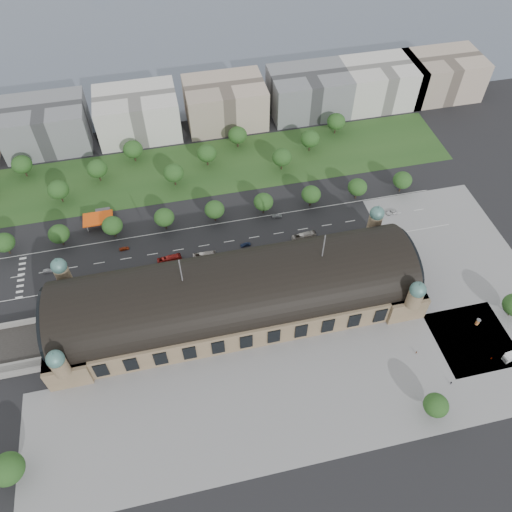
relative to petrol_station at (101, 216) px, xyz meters
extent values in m
plane|color=black|center=(53.91, -65.28, -2.95)|extent=(900.00, 900.00, 0.00)
cube|color=#91775A|center=(53.91, -65.28, 3.05)|extent=(150.00, 40.00, 12.00)
cube|color=#91775A|center=(-13.09, -65.28, 3.05)|extent=(16.00, 43.00, 12.00)
cube|color=#91775A|center=(120.91, -65.28, 3.05)|extent=(16.00, 43.00, 12.00)
cylinder|color=black|center=(53.91, -65.28, 9.05)|extent=(144.00, 37.60, 37.60)
cylinder|color=black|center=(-19.09, -65.28, 11.05)|extent=(1.20, 32.00, 32.00)
cylinder|color=black|center=(126.91, -65.28, 11.05)|extent=(1.20, 32.00, 32.00)
cylinder|color=#91775A|center=(-13.09, -44.28, 13.05)|extent=(6.00, 6.00, 8.00)
sphere|color=slate|center=(-13.09, -44.28, 18.55)|extent=(6.40, 6.40, 6.40)
cone|color=slate|center=(-13.09, -44.28, 22.55)|extent=(1.00, 1.00, 2.50)
cylinder|color=#91775A|center=(120.91, -44.28, 13.05)|extent=(6.00, 6.00, 8.00)
sphere|color=slate|center=(120.91, -44.28, 18.55)|extent=(6.40, 6.40, 6.40)
cone|color=slate|center=(120.91, -44.28, 22.55)|extent=(1.00, 1.00, 2.50)
cylinder|color=#91775A|center=(-13.09, -86.28, 13.05)|extent=(6.00, 6.00, 8.00)
sphere|color=slate|center=(-13.09, -86.28, 18.55)|extent=(6.40, 6.40, 6.40)
cone|color=slate|center=(-13.09, -86.28, 22.55)|extent=(1.00, 1.00, 2.50)
cylinder|color=#91775A|center=(120.91, -86.28, 13.05)|extent=(6.00, 6.00, 8.00)
sphere|color=slate|center=(120.91, -86.28, 18.55)|extent=(6.40, 6.40, 6.40)
cone|color=slate|center=(120.91, -86.28, 22.55)|extent=(1.00, 1.00, 2.50)
cylinder|color=#59595B|center=(33.91, -65.28, 28.55)|extent=(0.50, 0.50, 12.00)
cylinder|color=#59595B|center=(88.91, -65.28, 28.55)|extent=(0.50, 0.50, 12.00)
cube|color=gray|center=(63.91, -109.28, -2.95)|extent=(190.00, 48.00, 0.12)
cube|color=gray|center=(156.91, -65.28, -2.95)|extent=(56.00, 100.00, 0.12)
cube|color=black|center=(33.91, -27.28, -2.95)|extent=(260.00, 26.00, 0.10)
cube|color=#24491D|center=(38.91, 27.72, -2.95)|extent=(300.00, 45.00, 0.10)
cube|color=#ED4E0D|center=(-1.09, -3.28, 1.75)|extent=(14.00, 9.00, 0.70)
cube|color=#59595B|center=(0.91, 2.72, -1.35)|extent=(7.00, 5.00, 3.20)
cylinder|color=#59595B|center=(-6.59, -0.08, -0.75)|extent=(0.50, 0.50, 4.40)
cylinder|color=#59595B|center=(4.41, -0.08, -0.75)|extent=(0.50, 0.50, 4.40)
cylinder|color=#59595B|center=(-6.59, -6.48, -0.75)|extent=(0.50, 0.50, 4.40)
cylinder|color=#59595B|center=(4.41, -6.48, -0.75)|extent=(0.50, 0.50, 4.40)
cube|color=slate|center=(53.91, 232.72, -2.95)|extent=(700.00, 320.00, 0.08)
cube|color=slate|center=(-26.09, 67.72, 9.05)|extent=(45.00, 32.00, 24.00)
cube|color=silver|center=(23.91, 67.72, 9.05)|extent=(45.00, 32.00, 24.00)
cube|color=#BEA995|center=(73.91, 67.72, 9.05)|extent=(45.00, 32.00, 24.00)
cube|color=slate|center=(123.91, 67.72, 9.05)|extent=(45.00, 32.00, 24.00)
cube|color=silver|center=(168.91, 67.72, 9.05)|extent=(45.00, 32.00, 24.00)
cube|color=#BEA995|center=(208.91, 67.72, 9.05)|extent=(45.00, 32.00, 24.00)
cylinder|color=#2D2116|center=(-42.09, -12.28, -0.79)|extent=(0.70, 0.70, 4.32)
ellipsoid|color=#1B4418|center=(-42.09, -12.28, 4.49)|extent=(9.60, 9.60, 8.16)
cylinder|color=#2D2116|center=(-18.09, -12.28, -0.79)|extent=(0.70, 0.70, 4.32)
ellipsoid|color=#1B4418|center=(-18.09, -12.28, 4.49)|extent=(9.60, 9.60, 8.16)
cylinder|color=#2D2116|center=(5.91, -12.28, -0.79)|extent=(0.70, 0.70, 4.32)
ellipsoid|color=#1B4418|center=(5.91, -12.28, 4.49)|extent=(9.60, 9.60, 8.16)
cylinder|color=#2D2116|center=(29.91, -12.28, -0.79)|extent=(0.70, 0.70, 4.32)
ellipsoid|color=#1B4418|center=(29.91, -12.28, 4.49)|extent=(9.60, 9.60, 8.16)
cylinder|color=#2D2116|center=(53.91, -12.28, -0.79)|extent=(0.70, 0.70, 4.32)
ellipsoid|color=#1B4418|center=(53.91, -12.28, 4.49)|extent=(9.60, 9.60, 8.16)
cylinder|color=#2D2116|center=(77.91, -12.28, -0.79)|extent=(0.70, 0.70, 4.32)
ellipsoid|color=#1B4418|center=(77.91, -12.28, 4.49)|extent=(9.60, 9.60, 8.16)
cylinder|color=#2D2116|center=(101.91, -12.28, -0.79)|extent=(0.70, 0.70, 4.32)
ellipsoid|color=#1B4418|center=(101.91, -12.28, 4.49)|extent=(9.60, 9.60, 8.16)
cylinder|color=#2D2116|center=(125.91, -12.28, -0.79)|extent=(0.70, 0.70, 4.32)
ellipsoid|color=#1B4418|center=(125.91, -12.28, 4.49)|extent=(9.60, 9.60, 8.16)
cylinder|color=#2D2116|center=(149.91, -12.28, -0.79)|extent=(0.70, 0.70, 4.32)
ellipsoid|color=#1B4418|center=(149.91, -12.28, 4.49)|extent=(9.60, 9.60, 8.16)
cylinder|color=#2D2116|center=(-38.09, 41.72, -0.61)|extent=(0.70, 0.70, 4.68)
ellipsoid|color=#1B4418|center=(-38.09, 41.72, 5.11)|extent=(10.40, 10.40, 8.84)
cylinder|color=#2D2116|center=(-19.09, 17.72, -0.61)|extent=(0.70, 0.70, 4.68)
ellipsoid|color=#1B4418|center=(-19.09, 17.72, 5.11)|extent=(10.40, 10.40, 8.84)
cylinder|color=#2D2116|center=(-0.09, 29.72, -0.61)|extent=(0.70, 0.70, 4.68)
ellipsoid|color=#1B4418|center=(-0.09, 29.72, 5.11)|extent=(10.40, 10.40, 8.84)
cylinder|color=#2D2116|center=(18.91, 41.72, -0.61)|extent=(0.70, 0.70, 4.68)
ellipsoid|color=#1B4418|center=(18.91, 41.72, 5.11)|extent=(10.40, 10.40, 8.84)
cylinder|color=#2D2116|center=(37.91, 17.72, -0.61)|extent=(0.70, 0.70, 4.68)
ellipsoid|color=#1B4418|center=(37.91, 17.72, 5.11)|extent=(10.40, 10.40, 8.84)
cylinder|color=#2D2116|center=(56.91, 29.72, -0.61)|extent=(0.70, 0.70, 4.68)
ellipsoid|color=#1B4418|center=(56.91, 29.72, 5.11)|extent=(10.40, 10.40, 8.84)
cylinder|color=#2D2116|center=(75.91, 41.72, -0.61)|extent=(0.70, 0.70, 4.68)
ellipsoid|color=#1B4418|center=(75.91, 41.72, 5.11)|extent=(10.40, 10.40, 8.84)
cylinder|color=#2D2116|center=(94.91, 17.72, -0.61)|extent=(0.70, 0.70, 4.68)
ellipsoid|color=#1B4418|center=(94.91, 17.72, 5.11)|extent=(10.40, 10.40, 8.84)
cylinder|color=#2D2116|center=(113.91, 29.72, -0.61)|extent=(0.70, 0.70, 4.68)
ellipsoid|color=#1B4418|center=(113.91, 29.72, 5.11)|extent=(10.40, 10.40, 8.84)
cylinder|color=#2D2116|center=(132.91, 41.72, -0.61)|extent=(0.70, 0.70, 4.68)
ellipsoid|color=#1B4418|center=(132.91, 41.72, 5.11)|extent=(10.40, 10.40, 8.84)
cylinder|color=#2D2116|center=(163.91, -93.28, -0.79)|extent=(0.70, 0.70, 4.32)
cylinder|color=#2D2116|center=(-31.09, -115.28, -0.61)|extent=(0.70, 0.70, 4.68)
ellipsoid|color=#1B4418|center=(-31.09, -115.28, 5.11)|extent=(11.00, 11.00, 9.35)
cylinder|color=#2D2116|center=(113.91, -125.28, -0.97)|extent=(0.70, 0.70, 3.96)
ellipsoid|color=#1B4418|center=(113.91, -125.28, 3.87)|extent=(9.00, 9.00, 7.65)
imported|color=gray|center=(-24.33, -27.46, -2.24)|extent=(4.41, 1.77, 1.43)
imported|color=black|center=(-3.88, -38.26, -2.14)|extent=(6.12, 3.44, 1.61)
imported|color=maroon|center=(9.55, -21.53, -2.31)|extent=(4.52, 2.10, 1.28)
imported|color=#1B294D|center=(64.81, -31.51, -2.13)|extent=(4.91, 2.24, 1.63)
imported|color=#5B5E63|center=(83.80, -16.76, -2.18)|extent=(4.83, 2.18, 1.54)
imported|color=silver|center=(139.51, -26.67, -2.17)|extent=(5.64, 2.70, 1.55)
imported|color=black|center=(-12.43, -44.28, -2.14)|extent=(5.19, 3.34, 1.62)
imported|color=maroon|center=(-21.69, -44.28, -2.28)|extent=(5.33, 4.08, 1.35)
imported|color=#192647|center=(-3.00, -44.28, -2.13)|extent=(5.97, 4.97, 1.63)
imported|color=#585C60|center=(5.13, -42.52, -2.18)|extent=(4.72, 4.12, 1.54)
imported|color=silver|center=(22.21, -44.28, -2.30)|extent=(4.07, 3.15, 1.29)
imported|color=gray|center=(21.69, -43.72, -2.26)|extent=(5.37, 4.62, 1.37)
imported|color=black|center=(22.45, -40.28, -2.16)|extent=(5.74, 4.99, 1.59)
imported|color=#AB1F1B|center=(29.32, -33.28, -1.41)|extent=(11.26, 3.72, 3.08)
imported|color=beige|center=(45.19, -34.55, -1.46)|extent=(10.79, 2.88, 2.98)
imported|color=#B8B1AB|center=(92.75, -33.28, -1.31)|extent=(11.98, 3.78, 3.28)
cube|color=#BDBCBF|center=(153.74, -111.62, -1.54)|extent=(6.92, 3.95, 2.82)
cube|color=#BDBCBF|center=(151.41, -112.13, -1.97)|extent=(2.21, 2.71, 1.95)
cube|color=silver|center=(152.36, -111.48, -1.95)|extent=(2.04, 2.63, 2.00)
cylinder|color=red|center=(148.83, -94.39, -1.45)|extent=(1.40, 1.40, 3.00)
cylinder|color=#59595B|center=(148.83, -94.39, 0.15)|extent=(1.70, 1.70, 0.25)
imported|color=gray|center=(118.85, -101.53, -2.12)|extent=(0.72, 0.67, 1.66)
imported|color=gray|center=(146.20, -110.39, -2.01)|extent=(1.16, 0.68, 1.88)
imported|color=gray|center=(126.03, -116.38, -2.18)|extent=(0.72, 1.07, 1.53)
camera|label=1|loc=(36.07, -182.10, 172.29)|focal=35.00mm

